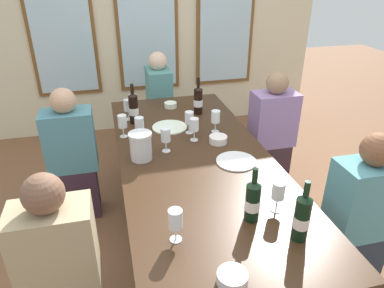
{
  "coord_description": "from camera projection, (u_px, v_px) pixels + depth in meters",
  "views": [
    {
      "loc": [
        -0.53,
        -2.03,
        1.93
      ],
      "look_at": [
        0.0,
        0.11,
        0.79
      ],
      "focal_mm": 33.26,
      "sensor_mm": 36.0,
      "label": 1
    }
  ],
  "objects": [
    {
      "name": "tasting_bowl_1",
      "position": [
        218.0,
        139.0,
        2.6
      ],
      "size": [
        0.13,
        0.13,
        0.05
      ],
      "primitive_type": "cylinder",
      "color": "white",
      "rests_on": "dining_table"
    },
    {
      "name": "seated_person_3",
      "position": [
        359.0,
        221.0,
        2.15
      ],
      "size": [
        0.38,
        0.24,
        1.11
      ],
      "color": "#273140",
      "rests_on": "ground"
    },
    {
      "name": "dining_table",
      "position": [
        196.0,
        166.0,
        2.44
      ],
      "size": [
        1.02,
        2.43,
        0.74
      ],
      "color": "#3A2414",
      "rests_on": "ground"
    },
    {
      "name": "tasting_bowl_2",
      "position": [
        170.0,
        105.0,
        3.23
      ],
      "size": [
        0.11,
        0.11,
        0.05
      ],
      "primitive_type": "cylinder",
      "color": "white",
      "rests_on": "dining_table"
    },
    {
      "name": "ground_plane",
      "position": [
        195.0,
        241.0,
        2.75
      ],
      "size": [
        12.0,
        12.0,
        0.0
      ],
      "primitive_type": "plane",
      "color": "brown"
    },
    {
      "name": "wine_bottle_2",
      "position": [
        134.0,
        108.0,
        2.87
      ],
      "size": [
        0.08,
        0.08,
        0.33
      ],
      "color": "black",
      "rests_on": "dining_table"
    },
    {
      "name": "seated_person_2",
      "position": [
        62.0,
        274.0,
        1.79
      ],
      "size": [
        0.38,
        0.24,
        1.11
      ],
      "color": "#212A40",
      "rests_on": "ground"
    },
    {
      "name": "wine_bottle_0",
      "position": [
        198.0,
        100.0,
        3.05
      ],
      "size": [
        0.08,
        0.08,
        0.32
      ],
      "color": "black",
      "rests_on": "dining_table"
    },
    {
      "name": "tasting_bowl_0",
      "position": [
        232.0,
        278.0,
        1.46
      ],
      "size": [
        0.13,
        0.13,
        0.05
      ],
      "primitive_type": "cylinder",
      "color": "white",
      "rests_on": "dining_table"
    },
    {
      "name": "wine_bottle_1",
      "position": [
        302.0,
        217.0,
        1.65
      ],
      "size": [
        0.08,
        0.08,
        0.32
      ],
      "color": "black",
      "rests_on": "dining_table"
    },
    {
      "name": "wine_glass_2",
      "position": [
        216.0,
        117.0,
        2.72
      ],
      "size": [
        0.07,
        0.07,
        0.17
      ],
      "color": "white",
      "rests_on": "dining_table"
    },
    {
      "name": "wine_glass_7",
      "position": [
        189.0,
        119.0,
        2.7
      ],
      "size": [
        0.07,
        0.07,
        0.17
      ],
      "color": "white",
      "rests_on": "dining_table"
    },
    {
      "name": "seated_person_1",
      "position": [
        271.0,
        136.0,
        3.2
      ],
      "size": [
        0.38,
        0.24,
        1.11
      ],
      "color": "#3A252D",
      "rests_on": "ground"
    },
    {
      "name": "wine_glass_6",
      "position": [
        278.0,
        191.0,
        1.84
      ],
      "size": [
        0.07,
        0.07,
        0.17
      ],
      "color": "white",
      "rests_on": "dining_table"
    },
    {
      "name": "wine_glass_4",
      "position": [
        128.0,
        106.0,
        2.94
      ],
      "size": [
        0.07,
        0.07,
        0.17
      ],
      "color": "white",
      "rests_on": "dining_table"
    },
    {
      "name": "metal_pitcher",
      "position": [
        141.0,
        146.0,
        2.35
      ],
      "size": [
        0.16,
        0.16,
        0.19
      ],
      "color": "silver",
      "rests_on": "dining_table"
    },
    {
      "name": "wine_glass_3",
      "position": [
        139.0,
        125.0,
        2.61
      ],
      "size": [
        0.07,
        0.07,
        0.17
      ],
      "color": "white",
      "rests_on": "dining_table"
    },
    {
      "name": "seated_person_0",
      "position": [
        73.0,
        159.0,
        2.83
      ],
      "size": [
        0.38,
        0.24,
        1.11
      ],
      "color": "#382331",
      "rests_on": "ground"
    },
    {
      "name": "white_plate_1",
      "position": [
        236.0,
        161.0,
        2.36
      ],
      "size": [
        0.27,
        0.27,
        0.01
      ],
      "primitive_type": "cylinder",
      "color": "white",
      "rests_on": "dining_table"
    },
    {
      "name": "wine_glass_8",
      "position": [
        133.0,
        102.0,
        3.04
      ],
      "size": [
        0.07,
        0.07,
        0.17
      ],
      "color": "white",
      "rests_on": "dining_table"
    },
    {
      "name": "back_wall_with_windows",
      "position": [
        146.0,
        8.0,
        4.05
      ],
      "size": [
        4.22,
        0.1,
        2.9
      ],
      "color": "beige",
      "rests_on": "ground"
    },
    {
      "name": "wine_glass_5",
      "position": [
        175.0,
        220.0,
        1.65
      ],
      "size": [
        0.07,
        0.07,
        0.17
      ],
      "color": "white",
      "rests_on": "dining_table"
    },
    {
      "name": "wine_glass_0",
      "position": [
        194.0,
        126.0,
        2.59
      ],
      "size": [
        0.07,
        0.07,
        0.17
      ],
      "color": "white",
      "rests_on": "dining_table"
    },
    {
      "name": "wine_glass_1",
      "position": [
        122.0,
        122.0,
        2.64
      ],
      "size": [
        0.07,
        0.07,
        0.17
      ],
      "color": "white",
      "rests_on": "dining_table"
    },
    {
      "name": "white_plate_0",
      "position": [
        170.0,
        127.0,
        2.84
      ],
      "size": [
        0.28,
        0.28,
        0.01
      ],
      "primitive_type": "cylinder",
      "color": "white",
      "rests_on": "dining_table"
    },
    {
      "name": "wine_bottle_3",
      "position": [
        253.0,
        201.0,
        1.78
      ],
      "size": [
        0.08,
        0.08,
        0.3
      ],
      "color": "black",
      "rests_on": "dining_table"
    },
    {
      "name": "wine_glass_9",
      "position": [
        166.0,
        136.0,
        2.43
      ],
      "size": [
        0.07,
        0.07,
        0.17
      ],
      "color": "white",
      "rests_on": "dining_table"
    },
    {
      "name": "seated_person_4",
      "position": [
        160.0,
        106.0,
        3.86
      ],
      "size": [
        0.24,
        0.38,
        1.11
      ],
      "color": "#243132",
      "rests_on": "ground"
    }
  ]
}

